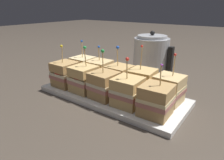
{
  "coord_description": "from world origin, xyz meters",
  "views": [
    {
      "loc": [
        0.39,
        -0.53,
        0.31
      ],
      "look_at": [
        0.0,
        0.0,
        0.07
      ],
      "focal_mm": 32.0,
      "sensor_mm": 36.0,
      "label": 1
    }
  ],
  "objects_px": {
    "sandwich_front_center": "(104,85)",
    "sandwich_front_right": "(128,92)",
    "sandwich_front_far_left": "(65,74)",
    "sandwich_front_left": "(84,79)",
    "sandwich_front_far_right": "(156,100)",
    "sandwich_back_far_right": "(169,89)",
    "kettle_steel": "(151,58)",
    "sandwich_back_far_left": "(83,68)",
    "sandwich_back_left": "(100,72)",
    "sandwich_back_center": "(119,77)",
    "serving_platter": "(112,95)",
    "sandwich_back_right": "(142,83)"
  },
  "relations": [
    {
      "from": "sandwich_front_center",
      "to": "sandwich_front_right",
      "type": "height_order",
      "value": "sandwich_front_center"
    },
    {
      "from": "sandwich_front_far_left",
      "to": "sandwich_front_left",
      "type": "distance_m",
      "value": 0.1
    },
    {
      "from": "sandwich_front_far_left",
      "to": "sandwich_front_far_right",
      "type": "relative_size",
      "value": 1.06
    },
    {
      "from": "sandwich_front_center",
      "to": "sandwich_front_far_right",
      "type": "xyz_separation_m",
      "value": [
        0.19,
        -0.0,
        -0.0
      ]
    },
    {
      "from": "sandwich_back_far_right",
      "to": "kettle_steel",
      "type": "xyz_separation_m",
      "value": [
        -0.17,
        0.22,
        0.03
      ]
    },
    {
      "from": "sandwich_front_right",
      "to": "sandwich_back_far_left",
      "type": "bearing_deg",
      "value": 161.39
    },
    {
      "from": "sandwich_front_left",
      "to": "sandwich_back_left",
      "type": "bearing_deg",
      "value": 91.87
    },
    {
      "from": "sandwich_front_right",
      "to": "sandwich_back_left",
      "type": "relative_size",
      "value": 1.03
    },
    {
      "from": "sandwich_front_far_right",
      "to": "sandwich_back_left",
      "type": "bearing_deg",
      "value": 161.08
    },
    {
      "from": "sandwich_front_far_left",
      "to": "sandwich_front_left",
      "type": "bearing_deg",
      "value": 1.5
    },
    {
      "from": "sandwich_back_center",
      "to": "sandwich_back_far_right",
      "type": "distance_m",
      "value": 0.19
    },
    {
      "from": "serving_platter",
      "to": "sandwich_front_left",
      "type": "distance_m",
      "value": 0.12
    },
    {
      "from": "serving_platter",
      "to": "sandwich_front_center",
      "type": "relative_size",
      "value": 3.14
    },
    {
      "from": "sandwich_back_center",
      "to": "sandwich_back_far_right",
      "type": "bearing_deg",
      "value": 0.95
    },
    {
      "from": "serving_platter",
      "to": "sandwich_back_far_right",
      "type": "height_order",
      "value": "sandwich_back_far_right"
    },
    {
      "from": "sandwich_front_far_right",
      "to": "sandwich_back_right",
      "type": "xyz_separation_m",
      "value": [
        -0.1,
        0.09,
        0.0
      ]
    },
    {
      "from": "sandwich_back_far_right",
      "to": "sandwich_front_far_right",
      "type": "bearing_deg",
      "value": -89.48
    },
    {
      "from": "sandwich_front_center",
      "to": "sandwich_back_far_right",
      "type": "xyz_separation_m",
      "value": [
        0.19,
        0.1,
        -0.0
      ]
    },
    {
      "from": "sandwich_front_far_left",
      "to": "sandwich_front_far_right",
      "type": "xyz_separation_m",
      "value": [
        0.38,
        -0.0,
        -0.0
      ]
    },
    {
      "from": "sandwich_front_far_left",
      "to": "sandwich_front_far_right",
      "type": "distance_m",
      "value": 0.38
    },
    {
      "from": "sandwich_front_far_left",
      "to": "sandwich_front_right",
      "type": "bearing_deg",
      "value": 0.58
    },
    {
      "from": "sandwich_back_far_left",
      "to": "sandwich_back_center",
      "type": "xyz_separation_m",
      "value": [
        0.19,
        -0.0,
        -0.0
      ]
    },
    {
      "from": "sandwich_front_right",
      "to": "sandwich_front_far_right",
      "type": "relative_size",
      "value": 1.03
    },
    {
      "from": "sandwich_front_center",
      "to": "kettle_steel",
      "type": "relative_size",
      "value": 0.78
    },
    {
      "from": "sandwich_front_right",
      "to": "sandwich_front_left",
      "type": "bearing_deg",
      "value": -179.9
    },
    {
      "from": "sandwich_front_far_right",
      "to": "serving_platter",
      "type": "bearing_deg",
      "value": 165.25
    },
    {
      "from": "sandwich_front_far_left",
      "to": "kettle_steel",
      "type": "xyz_separation_m",
      "value": [
        0.21,
        0.32,
        0.03
      ]
    },
    {
      "from": "sandwich_back_far_left",
      "to": "sandwich_back_far_right",
      "type": "distance_m",
      "value": 0.38
    },
    {
      "from": "sandwich_back_far_right",
      "to": "kettle_steel",
      "type": "height_order",
      "value": "kettle_steel"
    },
    {
      "from": "serving_platter",
      "to": "sandwich_front_right",
      "type": "height_order",
      "value": "sandwich_front_right"
    },
    {
      "from": "sandwich_front_right",
      "to": "kettle_steel",
      "type": "relative_size",
      "value": 0.73
    },
    {
      "from": "sandwich_front_left",
      "to": "sandwich_back_far_left",
      "type": "bearing_deg",
      "value": 135.09
    },
    {
      "from": "sandwich_back_center",
      "to": "sandwich_back_left",
      "type": "bearing_deg",
      "value": 179.17
    },
    {
      "from": "sandwich_front_far_left",
      "to": "sandwich_front_center",
      "type": "xyz_separation_m",
      "value": [
        0.19,
        0.0,
        -0.0
      ]
    },
    {
      "from": "sandwich_front_far_left",
      "to": "kettle_steel",
      "type": "height_order",
      "value": "kettle_steel"
    },
    {
      "from": "sandwich_back_left",
      "to": "sandwich_back_right",
      "type": "relative_size",
      "value": 0.86
    },
    {
      "from": "sandwich_back_center",
      "to": "sandwich_back_far_right",
      "type": "height_order",
      "value": "sandwich_back_center"
    },
    {
      "from": "sandwich_back_far_left",
      "to": "kettle_steel",
      "type": "height_order",
      "value": "kettle_steel"
    },
    {
      "from": "kettle_steel",
      "to": "sandwich_back_right",
      "type": "bearing_deg",
      "value": -71.11
    },
    {
      "from": "sandwich_front_left",
      "to": "sandwich_back_left",
      "type": "xyz_separation_m",
      "value": [
        -0.0,
        0.09,
        -0.0
      ]
    },
    {
      "from": "sandwich_front_left",
      "to": "sandwich_back_left",
      "type": "height_order",
      "value": "sandwich_front_left"
    },
    {
      "from": "sandwich_back_far_left",
      "to": "kettle_steel",
      "type": "distance_m",
      "value": 0.3
    },
    {
      "from": "sandwich_back_left",
      "to": "kettle_steel",
      "type": "xyz_separation_m",
      "value": [
        0.11,
        0.22,
        0.03
      ]
    },
    {
      "from": "sandwich_front_right",
      "to": "kettle_steel",
      "type": "bearing_deg",
      "value": 103.53
    },
    {
      "from": "sandwich_front_center",
      "to": "serving_platter",
      "type": "bearing_deg",
      "value": 90.25
    },
    {
      "from": "sandwich_front_center",
      "to": "sandwich_front_right",
      "type": "relative_size",
      "value": 1.07
    },
    {
      "from": "sandwich_back_left",
      "to": "kettle_steel",
      "type": "bearing_deg",
      "value": 63.07
    },
    {
      "from": "sandwich_front_right",
      "to": "sandwich_back_right",
      "type": "bearing_deg",
      "value": 89.3
    },
    {
      "from": "sandwich_back_far_left",
      "to": "sandwich_back_right",
      "type": "distance_m",
      "value": 0.28
    },
    {
      "from": "sandwich_back_center",
      "to": "kettle_steel",
      "type": "xyz_separation_m",
      "value": [
        0.02,
        0.22,
        0.03
      ]
    }
  ]
}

